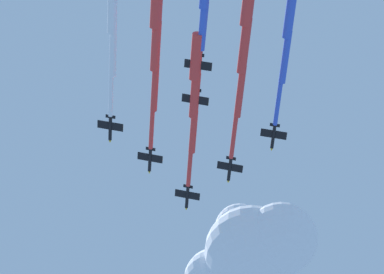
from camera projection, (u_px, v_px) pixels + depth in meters
name	position (u px, v px, depth m)	size (l,w,h in m)	color
jet_lead	(195.00, 95.00, 228.34)	(37.50, 53.32, 4.19)	black
jet_port_inner	(155.00, 45.00, 223.43)	(40.07, 56.51, 4.17)	black
jet_starboard_inner	(244.00, 44.00, 220.35)	(43.27, 60.40, 4.20)	black
jet_port_mid	(112.00, 6.00, 215.90)	(39.98, 56.63, 4.15)	black
jet_starboard_mid	(290.00, 9.00, 217.68)	(42.01, 59.87, 4.15)	black
cloud_puff	(252.00, 256.00, 267.85)	(54.36, 44.17, 38.48)	white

